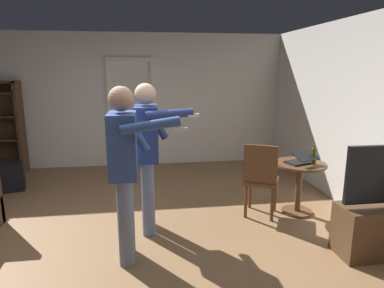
# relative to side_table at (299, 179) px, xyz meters

# --- Properties ---
(ground_plane) EXTENTS (7.10, 7.10, 0.00)m
(ground_plane) POSITION_rel_side_table_xyz_m (-2.42, -0.51, -0.48)
(ground_plane) COLOR olive
(wall_back) EXTENTS (6.57, 0.12, 2.60)m
(wall_back) POSITION_rel_side_table_xyz_m (-2.42, 2.78, 0.82)
(wall_back) COLOR silver
(wall_back) RESTS_ON ground_plane
(doorway_frame) EXTENTS (0.93, 0.08, 2.13)m
(doorway_frame) POSITION_rel_side_table_xyz_m (-2.26, 2.70, 0.75)
(doorway_frame) COLOR white
(doorway_frame) RESTS_ON ground_plane
(side_table) EXTENTS (0.68, 0.68, 0.70)m
(side_table) POSITION_rel_side_table_xyz_m (0.00, 0.00, 0.00)
(side_table) COLOR brown
(side_table) RESTS_ON ground_plane
(laptop) EXTENTS (0.41, 0.41, 0.17)m
(laptop) POSITION_rel_side_table_xyz_m (-0.02, -0.04, 0.28)
(laptop) COLOR black
(laptop) RESTS_ON side_table
(bottle_on_table) EXTENTS (0.06, 0.06, 0.26)m
(bottle_on_table) POSITION_rel_side_table_xyz_m (0.14, -0.08, 0.34)
(bottle_on_table) COLOR #3C5811
(bottle_on_table) RESTS_ON side_table
(wooden_chair) EXTENTS (0.57, 0.57, 0.99)m
(wooden_chair) POSITION_rel_side_table_xyz_m (-0.55, -0.05, 0.07)
(wooden_chair) COLOR brown
(wooden_chair) RESTS_ON ground_plane
(person_blue_shirt) EXTENTS (0.72, 0.57, 1.76)m
(person_blue_shirt) POSITION_rel_side_table_xyz_m (-2.23, -0.83, 0.55)
(person_blue_shirt) COLOR slate
(person_blue_shirt) RESTS_ON ground_plane
(person_striped_shirt) EXTENTS (0.70, 0.61, 1.76)m
(person_striped_shirt) POSITION_rel_side_table_xyz_m (-2.00, -0.23, 0.56)
(person_striped_shirt) COLOR slate
(person_striped_shirt) RESTS_ON ground_plane
(suitcase_dark) EXTENTS (0.66, 0.50, 0.43)m
(suitcase_dark) POSITION_rel_side_table_xyz_m (-4.28, 1.47, -0.26)
(suitcase_dark) COLOR black
(suitcase_dark) RESTS_ON ground_plane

